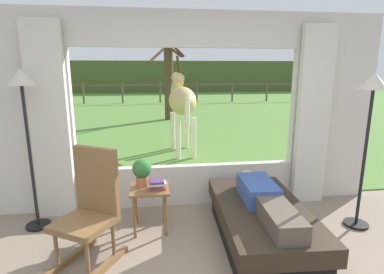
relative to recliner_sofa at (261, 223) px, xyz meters
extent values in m
cube|color=beige|center=(-2.70, 1.08, 1.06)|extent=(1.15, 0.12, 2.55)
cube|color=beige|center=(1.35, 1.08, 1.06)|extent=(1.15, 0.12, 2.55)
cube|color=beige|center=(-0.67, 1.08, 0.06)|extent=(2.90, 0.12, 0.55)
cube|color=beige|center=(-0.67, 1.08, 2.11)|extent=(2.90, 0.12, 0.45)
cube|color=beige|center=(-2.36, 0.94, 0.98)|extent=(0.44, 0.10, 2.40)
cube|color=beige|center=(1.02, 0.94, 0.98)|extent=(0.44, 0.10, 2.40)
cube|color=#568438|center=(-0.67, 11.98, -0.21)|extent=(36.00, 21.68, 0.02)
cube|color=#48572C|center=(-0.67, 21.82, 0.98)|extent=(36.00, 2.00, 2.40)
cube|color=black|center=(0.00, 0.00, -0.10)|extent=(0.89, 1.60, 0.24)
cube|color=#2D2319|center=(0.00, 0.00, 0.11)|extent=(0.97, 1.74, 0.18)
cube|color=#334C8C|center=(0.00, 0.15, 0.31)|extent=(0.37, 0.61, 0.22)
cube|color=#4C4238|center=(0.00, -0.45, 0.29)|extent=(0.31, 0.69, 0.18)
sphere|color=tan|center=(0.00, 0.54, 0.31)|extent=(0.20, 0.20, 0.20)
cube|color=brown|center=(-1.79, -0.18, 0.22)|extent=(0.66, 0.66, 0.06)
cube|color=brown|center=(-1.68, 0.00, 0.56)|extent=(0.44, 0.30, 0.68)
cube|color=brown|center=(-1.96, -0.08, -0.19)|extent=(0.40, 0.62, 0.06)
cube|color=brown|center=(-1.62, -0.29, -0.19)|extent=(0.40, 0.62, 0.06)
cylinder|color=brown|center=(-2.04, -0.25, 0.02)|extent=(0.04, 0.04, 0.38)
cylinder|color=brown|center=(-1.73, -0.43, 0.02)|extent=(0.04, 0.04, 0.38)
cylinder|color=brown|center=(-1.85, 0.06, 0.02)|extent=(0.04, 0.04, 0.38)
cylinder|color=brown|center=(-1.54, -0.12, 0.02)|extent=(0.04, 0.04, 0.38)
cube|color=brown|center=(-1.19, 0.42, 0.29)|extent=(0.44, 0.44, 0.03)
cylinder|color=brown|center=(-1.36, 0.25, 0.03)|extent=(0.04, 0.04, 0.49)
cylinder|color=brown|center=(-1.02, 0.25, 0.03)|extent=(0.04, 0.04, 0.49)
cylinder|color=brown|center=(-1.36, 0.59, 0.03)|extent=(0.04, 0.04, 0.49)
cylinder|color=brown|center=(-1.02, 0.59, 0.03)|extent=(0.04, 0.04, 0.49)
cylinder|color=#9E6042|center=(-1.27, 0.48, 0.36)|extent=(0.14, 0.14, 0.12)
sphere|color=#2D6B2D|center=(-1.27, 0.48, 0.51)|extent=(0.22, 0.22, 0.22)
cube|color=#B22D28|center=(-1.10, 0.36, 0.31)|extent=(0.18, 0.12, 0.03)
cube|color=#23478C|center=(-1.10, 0.35, 0.34)|extent=(0.16, 0.12, 0.03)
cube|color=beige|center=(-1.10, 0.36, 0.37)|extent=(0.21, 0.15, 0.02)
cube|color=#59336B|center=(-1.11, 0.36, 0.39)|extent=(0.17, 0.16, 0.03)
cylinder|color=black|center=(-2.52, 0.66, -0.20)|extent=(0.28, 0.28, 0.03)
cylinder|color=black|center=(-2.52, 0.66, 0.62)|extent=(0.04, 0.04, 1.67)
cone|color=beige|center=(-2.52, 0.66, 1.54)|extent=(0.32, 0.32, 0.18)
cylinder|color=black|center=(1.27, 0.19, -0.20)|extent=(0.28, 0.28, 0.03)
cylinder|color=black|center=(1.27, 0.19, 0.59)|extent=(0.04, 0.04, 1.62)
cone|color=beige|center=(1.27, 0.19, 1.49)|extent=(0.32, 0.32, 0.18)
ellipsoid|color=tan|center=(-0.49, 3.59, 0.95)|extent=(0.64, 1.27, 0.60)
cylinder|color=tan|center=(-0.53, 4.27, 1.26)|extent=(0.30, 0.62, 0.53)
ellipsoid|color=tan|center=(-0.55, 4.51, 1.41)|extent=(0.23, 0.49, 0.24)
cube|color=beige|center=(-0.53, 4.19, 1.29)|extent=(0.11, 0.43, 0.32)
cylinder|color=beige|center=(-0.45, 2.99, 0.80)|extent=(0.11, 0.11, 0.55)
cylinder|color=beige|center=(-0.68, 4.00, 0.23)|extent=(0.11, 0.11, 0.85)
cylinder|color=beige|center=(-0.36, 4.02, 0.23)|extent=(0.11, 0.11, 0.85)
cylinder|color=beige|center=(-0.62, 3.16, 0.23)|extent=(0.11, 0.11, 0.85)
cylinder|color=beige|center=(-0.30, 3.18, 0.23)|extent=(0.11, 0.11, 0.85)
cylinder|color=#4C3823|center=(-0.51, 8.19, 1.17)|extent=(0.32, 0.32, 2.74)
cylinder|color=#47331E|center=(-0.36, 7.85, 2.38)|extent=(0.84, 0.44, 0.76)
cylinder|color=#47331E|center=(-0.87, 8.44, 2.11)|extent=(0.73, 1.01, 0.66)
cylinder|color=#47331E|center=(-0.43, 7.88, 2.27)|extent=(0.82, 0.30, 0.59)
cylinder|color=#47331E|center=(-0.15, 8.11, 1.64)|extent=(0.28, 0.81, 0.81)
cylinder|color=brown|center=(-8.67, 13.77, 0.35)|extent=(0.10, 0.10, 1.10)
cylinder|color=brown|center=(-6.67, 13.77, 0.35)|extent=(0.10, 0.10, 1.10)
cylinder|color=brown|center=(-4.67, 13.77, 0.35)|extent=(0.10, 0.10, 1.10)
cylinder|color=brown|center=(-2.67, 13.77, 0.35)|extent=(0.10, 0.10, 1.10)
cylinder|color=brown|center=(-0.67, 13.77, 0.35)|extent=(0.10, 0.10, 1.10)
cylinder|color=brown|center=(1.33, 13.77, 0.35)|extent=(0.10, 0.10, 1.10)
cylinder|color=brown|center=(3.33, 13.77, 0.35)|extent=(0.10, 0.10, 1.10)
cylinder|color=brown|center=(5.33, 13.77, 0.35)|extent=(0.10, 0.10, 1.10)
cylinder|color=brown|center=(7.33, 13.77, 0.35)|extent=(0.10, 0.10, 1.10)
cube|color=brown|center=(-0.67, 13.77, 0.75)|extent=(16.00, 0.06, 0.08)
camera|label=1|loc=(-1.13, -2.88, 1.63)|focal=28.53mm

